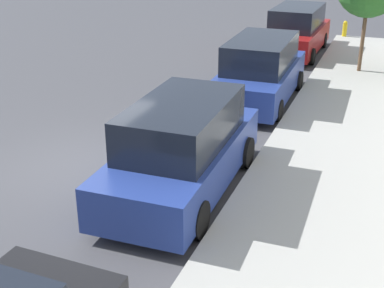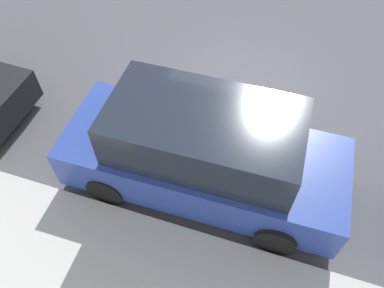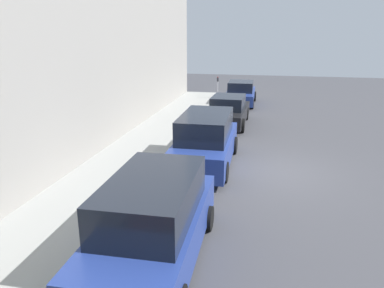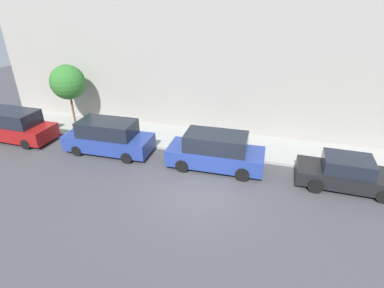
% 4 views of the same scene
% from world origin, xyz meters
% --- Properties ---
extents(ground_plane, '(60.00, 60.00, 0.00)m').
position_xyz_m(ground_plane, '(0.00, 0.00, 0.00)').
color(ground_plane, '#424247').
extents(parked_minivan_third, '(2.02, 4.93, 1.90)m').
position_xyz_m(parked_minivan_third, '(2.42, -0.18, 0.92)').
color(parked_minivan_third, navy).
rests_on(parked_minivan_third, ground_plane).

